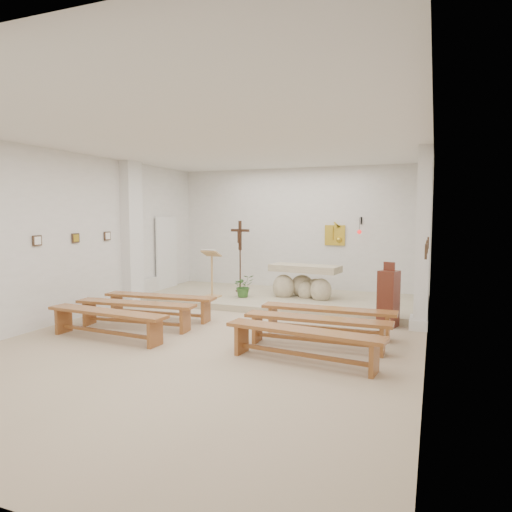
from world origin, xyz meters
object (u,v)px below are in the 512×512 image
at_px(bench_right_second, 317,325).
at_px(crucifix_stand, 240,251).
at_px(altar, 304,284).
at_px(bench_right_front, 328,315).
at_px(bench_left_third, 107,318).
at_px(bench_left_front, 160,301).
at_px(donation_pedestal, 388,298).
at_px(lectern, 212,274).
at_px(bench_right_third, 303,338).
at_px(bench_left_second, 135,309).

bearing_deg(bench_right_second, crucifix_stand, 127.93).
relative_size(altar, bench_right_front, 0.73).
relative_size(bench_right_front, bench_left_third, 0.99).
relative_size(crucifix_stand, bench_left_front, 0.77).
relative_size(donation_pedestal, bench_left_front, 0.52).
xyz_separation_m(bench_right_front, bench_left_third, (-3.60, -1.68, 0.00)).
xyz_separation_m(lectern, bench_right_third, (3.37, -3.63, -0.36)).
xyz_separation_m(altar, bench_left_second, (-2.38, -3.64, -0.10)).
relative_size(altar, lectern, 1.48).
distance_m(lectern, bench_right_front, 3.91).
relative_size(bench_right_front, bench_left_second, 0.99).
relative_size(donation_pedestal, bench_right_third, 0.52).
bearing_deg(altar, crucifix_stand, 179.97).
height_order(altar, bench_right_third, altar).
distance_m(altar, bench_right_second, 3.84).
bearing_deg(bench_left_front, lectern, 79.11).
bearing_deg(bench_left_front, bench_left_second, -93.93).
bearing_deg(bench_left_second, bench_right_third, -17.84).
distance_m(crucifix_stand, bench_right_second, 5.01).
relative_size(bench_right_front, bench_right_second, 1.00).
xyz_separation_m(altar, bench_left_front, (-2.38, -2.80, -0.10)).
bearing_deg(crucifix_stand, bench_left_front, -88.49).
bearing_deg(donation_pedestal, bench_left_second, -137.80).
bearing_deg(bench_left_second, altar, 52.14).
bearing_deg(bench_left_front, bench_right_second, -17.08).
bearing_deg(bench_left_front, altar, 45.69).
bearing_deg(bench_left_front, bench_right_third, -28.98).
bearing_deg(bench_left_third, lectern, 90.04).
bearing_deg(bench_left_second, crucifix_stand, 77.33).
height_order(lectern, donation_pedestal, lectern).
bearing_deg(altar, bench_left_front, -123.22).
height_order(lectern, crucifix_stand, crucifix_stand).
distance_m(donation_pedestal, bench_left_second, 4.97).
distance_m(bench_right_second, bench_right_third, 0.84).
distance_m(lectern, bench_left_third, 3.66).
relative_size(donation_pedestal, bench_left_second, 0.52).
bearing_deg(donation_pedestal, bench_right_third, -90.01).
xyz_separation_m(crucifix_stand, bench_right_second, (3.06, -3.87, -0.86)).
bearing_deg(bench_left_front, crucifix_stand, 75.91).
bearing_deg(bench_left_front, donation_pedestal, 9.92).
height_order(bench_right_front, bench_right_third, same).
bearing_deg(crucifix_stand, altar, 4.49).
xyz_separation_m(bench_right_front, bench_right_third, (0.00, -1.68, 0.00)).
xyz_separation_m(donation_pedestal, bench_right_third, (-0.96, -2.81, -0.18)).
bearing_deg(lectern, bench_left_front, -93.61).
bearing_deg(bench_left_third, donation_pedestal, 35.40).
xyz_separation_m(crucifix_stand, bench_left_third, (-0.54, -4.71, -0.86)).
xyz_separation_m(donation_pedestal, bench_right_front, (-0.96, -1.13, -0.18)).
height_order(lectern, bench_left_front, lectern).
height_order(bench_left_front, bench_right_second, same).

